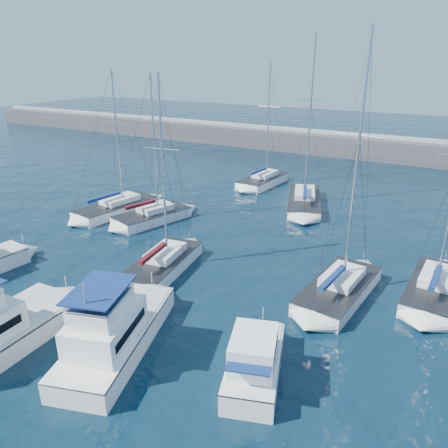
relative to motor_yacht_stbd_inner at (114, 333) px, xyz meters
The scene contains 11 objects.
ground 2.89m from the motor_yacht_stbd_inner, 78.41° to the left, with size 220.00×220.00×0.00m, color black.
breakwater 54.61m from the motor_yacht_stbd_inner, 89.44° to the left, with size 160.00×6.00×4.45m.
motor_yacht_stbd_inner is the anchor object (origin of this frame).
motor_yacht_stbd_outer 7.49m from the motor_yacht_stbd_inner, 12.81° to the left, with size 4.07×6.28×3.20m.
sailboat_mid_a 22.32m from the motor_yacht_stbd_inner, 131.55° to the left, with size 4.47×8.87×13.90m.
sailboat_mid_b 19.38m from the motor_yacht_stbd_inner, 121.78° to the left, with size 5.06×7.72×13.63m.
sailboat_mid_c 9.42m from the motor_yacht_stbd_inner, 110.82° to the left, with size 3.97×7.96×14.02m.
sailboat_mid_d 14.37m from the motor_yacht_stbd_inner, 52.14° to the left, with size 4.02×8.16×16.57m.
sailboat_mid_e 20.22m from the motor_yacht_stbd_inner, 45.20° to the left, with size 3.53×7.92×14.54m.
sailboat_back_a 33.41m from the motor_yacht_stbd_inner, 100.64° to the left, with size 3.90×7.92×14.57m.
sailboat_back_b 27.80m from the motor_yacht_stbd_inner, 88.44° to the left, with size 6.11×10.21×16.99m.
Camera 1 is at (13.72, -16.52, 14.68)m, focal length 35.00 mm.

